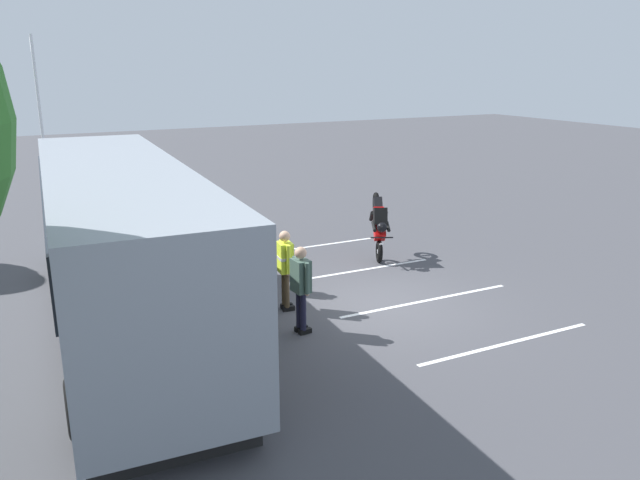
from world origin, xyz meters
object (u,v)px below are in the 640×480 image
(spectator_far_left, at_px, (301,282))
(stunt_motorcycle, at_px, (379,222))
(parked_motorcycle_silver, at_px, (204,258))
(spectator_left, at_px, (285,263))
(spectator_right, at_px, (238,237))
(flagpole, at_px, (44,144))
(tour_bus, at_px, (121,248))
(spectator_centre, at_px, (260,247))

(spectator_far_left, height_order, stunt_motorcycle, stunt_motorcycle)
(spectator_far_left, bearing_deg, parked_motorcycle_silver, 9.27)
(spectator_far_left, distance_m, spectator_left, 1.25)
(spectator_left, bearing_deg, parked_motorcycle_silver, 17.28)
(spectator_right, xyz_separation_m, parked_motorcycle_silver, (0.21, 0.80, -0.50))
(spectator_left, height_order, flagpole, flagpole)
(parked_motorcycle_silver, bearing_deg, spectator_right, -104.88)
(spectator_far_left, xyz_separation_m, spectator_left, (1.23, -0.22, 0.00))
(tour_bus, bearing_deg, stunt_motorcycle, -78.10)
(spectator_left, xyz_separation_m, spectator_right, (2.65, 0.09, -0.06))
(spectator_right, bearing_deg, spectator_left, -178.07)
(parked_motorcycle_silver, bearing_deg, spectator_far_left, -170.73)
(spectator_far_left, bearing_deg, spectator_left, -10.26)
(spectator_far_left, xyz_separation_m, spectator_centre, (2.57, -0.20, -0.00))
(spectator_centre, height_order, parked_motorcycle_silver, spectator_centre)
(spectator_left, bearing_deg, tour_bus, 78.56)
(spectator_centre, bearing_deg, tour_bus, 102.40)
(tour_bus, xyz_separation_m, spectator_far_left, (-1.87, -2.97, -0.60))
(spectator_far_left, height_order, parked_motorcycle_silver, spectator_far_left)
(spectator_far_left, bearing_deg, stunt_motorcycle, -49.54)
(spectator_far_left, bearing_deg, spectator_right, -1.97)
(spectator_left, xyz_separation_m, spectator_centre, (1.34, 0.02, -0.01))
(tour_bus, relative_size, spectator_left, 6.24)
(spectator_left, height_order, stunt_motorcycle, stunt_motorcycle)
(spectator_far_left, relative_size, spectator_left, 1.00)
(spectator_far_left, xyz_separation_m, parked_motorcycle_silver, (4.09, 0.67, -0.56))
(flagpole, bearing_deg, spectator_far_left, -158.22)
(flagpole, bearing_deg, spectator_centre, -149.66)
(parked_motorcycle_silver, xyz_separation_m, flagpole, (5.07, 2.99, 2.41))
(spectator_far_left, height_order, spectator_right, spectator_far_left)
(spectator_right, relative_size, parked_motorcycle_silver, 0.81)
(spectator_right, relative_size, stunt_motorcycle, 0.92)
(flagpole, bearing_deg, spectator_left, -153.92)
(spectator_far_left, xyz_separation_m, flagpole, (9.16, 3.66, 1.84))
(parked_motorcycle_silver, relative_size, stunt_motorcycle, 1.13)
(spectator_left, relative_size, parked_motorcycle_silver, 0.85)
(spectator_far_left, relative_size, stunt_motorcycle, 0.96)
(spectator_right, height_order, parked_motorcycle_silver, spectator_right)
(spectator_centre, xyz_separation_m, stunt_motorcycle, (0.75, -3.69, -0.01))
(tour_bus, xyz_separation_m, flagpole, (7.29, 0.69, 1.24))
(spectator_centre, bearing_deg, spectator_far_left, 175.59)
(tour_bus, bearing_deg, parked_motorcycle_silver, -46.05)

